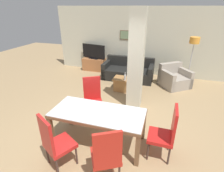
% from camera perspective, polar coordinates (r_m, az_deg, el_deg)
% --- Properties ---
extents(ground_plane, '(18.00, 18.00, 0.00)m').
position_cam_1_polar(ground_plane, '(4.02, -4.30, -17.43)').
color(ground_plane, '#A3845B').
extents(back_wall, '(7.20, 0.09, 2.70)m').
position_cam_1_polar(back_wall, '(7.49, 8.44, 14.14)').
color(back_wall, beige).
rests_on(back_wall, ground_plane).
extents(divider_pillar, '(0.40, 0.32, 2.70)m').
position_cam_1_polar(divider_pillar, '(4.75, 7.84, 8.05)').
color(divider_pillar, beige).
rests_on(divider_pillar, ground_plane).
extents(dining_table, '(1.89, 0.86, 0.75)m').
position_cam_1_polar(dining_table, '(3.64, -4.60, -10.33)').
color(dining_table, brown).
rests_on(dining_table, ground_plane).
extents(dining_chair_head_right, '(0.46, 0.46, 1.10)m').
position_cam_1_polar(dining_chair_head_right, '(3.47, 17.25, -14.13)').
color(dining_chair_head_right, red).
rests_on(dining_chair_head_right, ground_plane).
extents(dining_chair_near_right, '(0.63, 0.63, 1.10)m').
position_cam_1_polar(dining_chair_near_right, '(2.94, -1.84, -21.37)').
color(dining_chair_near_right, red).
rests_on(dining_chair_near_right, ground_plane).
extents(dining_chair_near_left, '(0.63, 0.63, 1.10)m').
position_cam_1_polar(dining_chair_near_left, '(3.29, -18.26, -16.85)').
color(dining_chair_near_left, red).
rests_on(dining_chair_near_left, ground_plane).
extents(dining_chair_far_left, '(0.63, 0.63, 1.10)m').
position_cam_1_polar(dining_chair_far_left, '(4.47, -6.29, -3.72)').
color(dining_chair_far_left, red).
rests_on(dining_chair_far_left, ground_plane).
extents(sofa, '(1.95, 0.95, 0.82)m').
position_cam_1_polar(sofa, '(7.06, 5.33, 4.64)').
color(sofa, black).
rests_on(sofa, ground_plane).
extents(armchair, '(1.24, 1.23, 0.80)m').
position_cam_1_polar(armchair, '(6.73, 19.64, 2.23)').
color(armchair, '#A1978A').
rests_on(armchair, ground_plane).
extents(coffee_table, '(0.59, 0.52, 0.44)m').
position_cam_1_polar(coffee_table, '(6.08, 3.30, 0.73)').
color(coffee_table, '#A5713E').
rests_on(coffee_table, ground_plane).
extents(bottle, '(0.07, 0.07, 0.26)m').
position_cam_1_polar(bottle, '(5.80, 4.26, 2.88)').
color(bottle, '#B2B7BC').
rests_on(bottle, coffee_table).
extents(tv_stand, '(1.01, 0.40, 0.55)m').
position_cam_1_polar(tv_stand, '(8.01, -5.85, 7.00)').
color(tv_stand, '#AB683C').
rests_on(tv_stand, ground_plane).
extents(tv_screen, '(1.11, 0.28, 0.63)m').
position_cam_1_polar(tv_screen, '(7.85, -6.03, 11.05)').
color(tv_screen, black).
rests_on(tv_screen, tv_stand).
extents(floor_lamp, '(0.33, 0.33, 1.72)m').
position_cam_1_polar(floor_lamp, '(6.89, 25.15, 12.05)').
color(floor_lamp, '#B7B7BC').
rests_on(floor_lamp, ground_plane).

